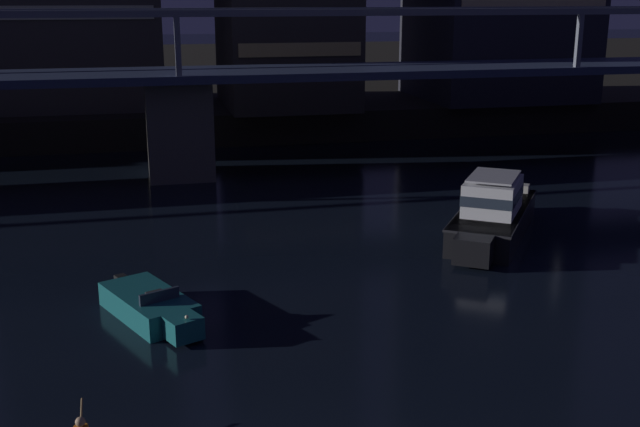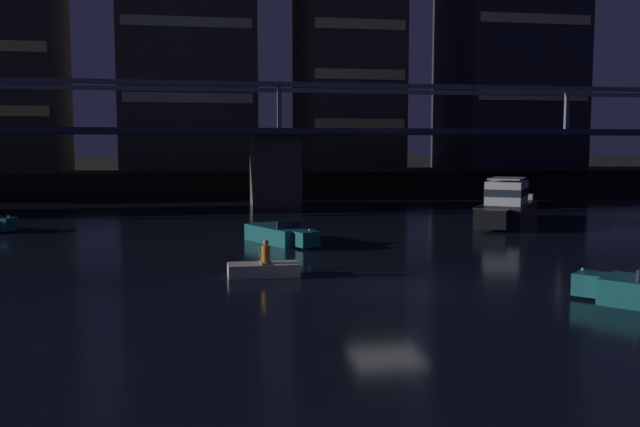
% 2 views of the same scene
% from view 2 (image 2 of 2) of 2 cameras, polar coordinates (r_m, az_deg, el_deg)
% --- Properties ---
extents(ground_plane, '(400.00, 400.00, 0.00)m').
position_cam_2_polar(ground_plane, '(23.89, 5.54, -6.04)').
color(ground_plane, black).
extents(far_riverbank, '(240.00, 80.00, 2.20)m').
position_cam_2_polar(far_riverbank, '(102.76, -6.89, 3.67)').
color(far_riverbank, black).
rests_on(far_riverbank, ground).
extents(river_bridge, '(98.72, 6.40, 9.38)m').
position_cam_2_polar(river_bridge, '(54.86, -3.72, 5.46)').
color(river_bridge, '#4C4944').
rests_on(river_bridge, ground).
extents(tower_central, '(9.01, 11.31, 22.62)m').
position_cam_2_polar(tower_central, '(69.12, 2.20, 12.85)').
color(tower_central, '#38332D').
rests_on(tower_central, far_riverbank).
extents(cabin_cruiser_near_left, '(6.89, 8.69, 2.79)m').
position_cam_2_polar(cabin_cruiser_near_left, '(43.82, 15.11, 0.58)').
color(cabin_cruiser_near_left, black).
rests_on(cabin_cruiser_near_left, ground).
extents(speedboat_mid_left, '(3.25, 5.01, 1.16)m').
position_cam_2_polar(speedboat_mid_left, '(34.13, -3.15, -1.74)').
color(speedboat_mid_left, '#196066').
rests_on(speedboat_mid_left, ground).
extents(dinghy_with_paddler, '(2.60, 2.36, 1.36)m').
position_cam_2_polar(dinghy_with_paddler, '(25.75, -4.66, -4.54)').
color(dinghy_with_paddler, beige).
rests_on(dinghy_with_paddler, ground).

